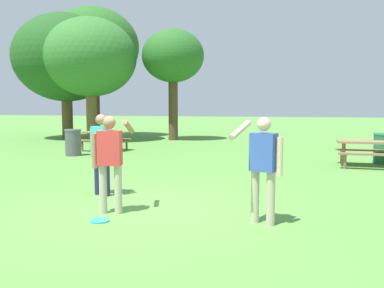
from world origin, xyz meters
name	(u,v)px	position (x,y,z in m)	size (l,w,h in m)	color
ground_plane	(133,209)	(0.00, 0.00, 0.00)	(120.00, 120.00, 0.00)	#568E3D
person_thrower	(101,149)	(-1.03, 0.88, 0.94)	(0.58, 0.34, 1.64)	#1E234C
person_catcher	(263,162)	(2.27, -0.34, 0.96)	(0.77, 0.62, 1.64)	#B7AD93
person_bystander	(110,157)	(-0.26, -0.33, 0.96)	(0.60, 0.75, 1.64)	#B7AD93
frisbee	(100,221)	(-0.21, -0.83, 0.01)	(0.30, 0.30, 0.03)	#2D9EDB
picnic_table_near	(367,148)	(4.85, 6.28, 0.56)	(1.75, 1.48, 0.77)	olive
picnic_table_far	(105,137)	(-4.68, 8.33, 0.56)	(1.93, 1.70, 0.77)	olive
trash_can_beside_table	(73,142)	(-5.05, 6.55, 0.48)	(0.59, 0.59, 0.96)	#515156
trash_can_further_along	(383,148)	(5.45, 7.14, 0.48)	(0.59, 0.59, 0.96)	#237047
tree_tall_left	(66,58)	(-9.46, 13.41, 4.40)	(5.60, 5.60, 6.80)	brown
tree_broad_center	(94,47)	(-8.55, 14.91, 5.17)	(5.21, 5.21, 7.42)	#4C3823
tree_far_right	(90,58)	(-7.41, 12.39, 4.24)	(4.69, 4.69, 6.27)	brown
tree_slender_mid	(173,57)	(-3.46, 13.85, 4.32)	(3.23, 3.23, 5.77)	#4C3823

